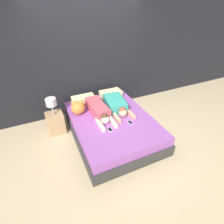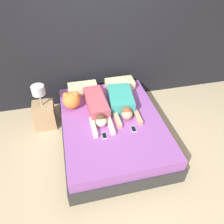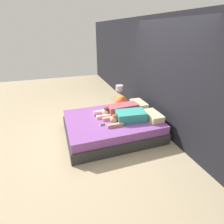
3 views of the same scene
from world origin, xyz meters
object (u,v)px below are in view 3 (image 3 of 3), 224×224
object	(u,v)px
pillow_head_left	(139,104)
nightstand	(119,103)
person_left	(119,109)
cell_phone_left	(96,116)
plush_toy	(121,100)
person_right	(128,116)
cell_phone_right	(103,125)
pillow_head_right	(153,116)
bed	(112,126)

from	to	relation	value
pillow_head_left	nightstand	distance (m)	0.82
pillow_head_left	person_left	size ratio (longest dim) A/B	0.49
cell_phone_left	plush_toy	size ratio (longest dim) A/B	0.43
person_left	plush_toy	bearing A→B (deg)	152.77
person_right	nightstand	bearing A→B (deg)	166.80
plush_toy	nightstand	world-z (taller)	nightstand
cell_phone_right	nightstand	size ratio (longest dim) A/B	0.16
person_left	person_right	bearing A→B (deg)	4.69
person_right	pillow_head_right	bearing A→B (deg)	78.53
person_left	nightstand	distance (m)	0.99
pillow_head_right	cell_phone_right	xyz separation A→B (m)	(-0.09, -1.16, -0.07)
plush_toy	pillow_head_right	bearing A→B (deg)	23.41
person_right	cell_phone_left	world-z (taller)	person_right
pillow_head_right	person_left	size ratio (longest dim) A/B	0.49
pillow_head_left	person_right	bearing A→B (deg)	-44.23
person_left	cell_phone_right	bearing A→B (deg)	-50.11
pillow_head_left	cell_phone_left	size ratio (longest dim) A/B	4.02
pillow_head_right	plush_toy	size ratio (longest dim) A/B	1.71
person_left	cell_phone_left	size ratio (longest dim) A/B	8.24
plush_toy	bed	bearing A→B (deg)	-37.72
pillow_head_left	pillow_head_right	xyz separation A→B (m)	(0.70, 0.00, 0.00)
pillow_head_left	nightstand	xyz separation A→B (m)	(-0.74, -0.26, -0.22)
plush_toy	cell_phone_right	bearing A→B (deg)	-41.43
cell_phone_right	nightstand	bearing A→B (deg)	146.56
person_left	nightstand	bearing A→B (deg)	158.90
pillow_head_right	cell_phone_left	size ratio (longest dim) A/B	4.02
bed	plush_toy	bearing A→B (deg)	142.28
bed	nightstand	size ratio (longest dim) A/B	2.52
bed	cell_phone_left	size ratio (longest dim) A/B	16.23
nightstand	pillow_head_left	bearing A→B (deg)	19.49
pillow_head_left	plush_toy	bearing A→B (deg)	-119.90
person_left	plush_toy	xyz separation A→B (m)	(-0.39, 0.20, 0.06)
plush_toy	person_right	bearing A→B (deg)	-11.46
bed	cell_phone_right	world-z (taller)	cell_phone_right
bed	pillow_head_left	xyz separation A→B (m)	(-0.35, 0.86, 0.30)
nightstand	cell_phone_left	bearing A→B (deg)	-46.02
pillow_head_left	cell_phone_right	bearing A→B (deg)	-61.89
person_right	plush_toy	xyz separation A→B (m)	(-0.82, 0.17, 0.05)
bed	pillow_head_right	world-z (taller)	pillow_head_right
pillow_head_left	person_right	world-z (taller)	person_right
pillow_head_left	cell_phone_left	distance (m)	1.21
cell_phone_left	cell_phone_right	size ratio (longest dim) A/B	1.00
pillow_head_right	nightstand	size ratio (longest dim) A/B	0.63
bed	cell_phone_right	xyz separation A→B (m)	(0.27, -0.30, 0.23)
person_left	pillow_head_right	bearing A→B (deg)	48.09
pillow_head_right	nightstand	bearing A→B (deg)	-169.73
pillow_head_left	cell_phone_left	xyz separation A→B (m)	(0.16, -1.19, -0.07)
person_right	nightstand	xyz separation A→B (m)	(-1.33, 0.31, -0.25)
bed	pillow_head_right	xyz separation A→B (m)	(0.35, 0.86, 0.30)
bed	pillow_head_left	distance (m)	0.98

